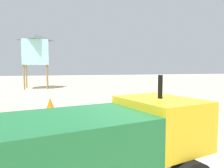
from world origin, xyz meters
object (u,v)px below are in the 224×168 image
object	(u,v)px
lifeguard_tower	(36,49)
surfboard_pile	(129,116)
traffic_cone_far	(50,104)
traffic_cone_near	(158,137)
cooler_box	(201,109)
utility_cart	(104,140)

from	to	relation	value
lifeguard_tower	surfboard_pile	bearing A→B (deg)	-75.12
surfboard_pile	traffic_cone_far	size ratio (longest dim) A/B	5.20
traffic_cone_near	traffic_cone_far	xyz separation A→B (m)	(-2.05, 4.41, 0.02)
cooler_box	surfboard_pile	bearing A→B (deg)	-170.32
lifeguard_tower	traffic_cone_near	world-z (taller)	lifeguard_tower
utility_cart	traffic_cone_far	xyz separation A→B (m)	(-0.59, 5.91, -0.54)
cooler_box	traffic_cone_near	bearing A→B (deg)	-140.33
traffic_cone_near	surfboard_pile	bearing A→B (deg)	88.12
traffic_cone_near	cooler_box	size ratio (longest dim) A/B	0.93
utility_cart	traffic_cone_near	xyz separation A→B (m)	(1.46, 1.50, -0.56)
utility_cart	traffic_cone_far	distance (m)	5.97
cooler_box	traffic_cone_far	bearing A→B (deg)	156.67
utility_cart	traffic_cone_near	bearing A→B (deg)	45.65
utility_cart	surfboard_pile	distance (m)	3.72
utility_cart	cooler_box	bearing A→B (deg)	41.85
utility_cart	cooler_box	xyz separation A→B (m)	(4.26, 3.82, -0.59)
utility_cart	lifeguard_tower	distance (m)	15.21
surfboard_pile	traffic_cone_near	size ratio (longest dim) A/B	5.69
utility_cart	cooler_box	world-z (taller)	utility_cart
traffic_cone_far	cooler_box	bearing A→B (deg)	-23.33
utility_cart	traffic_cone_near	size ratio (longest dim) A/B	6.04
surfboard_pile	cooler_box	xyz separation A→B (m)	(2.74, 0.47, -0.04)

